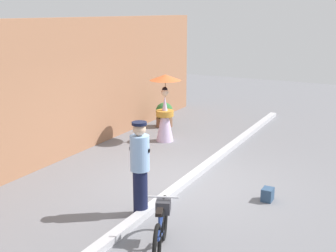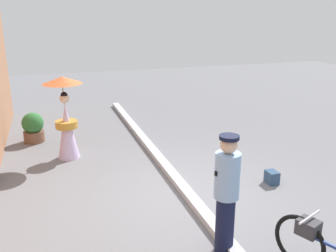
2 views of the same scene
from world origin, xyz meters
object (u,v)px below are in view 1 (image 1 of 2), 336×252
object	(u,v)px
person_officer	(140,166)
potted_plant_by_door	(165,114)
backpack_on_pavement	(268,194)
bicycle_near_officer	(161,228)
person_with_parasol	(165,107)

from	to	relation	value
person_officer	potted_plant_by_door	xyz separation A→B (m)	(5.67, 2.56, -0.53)
backpack_on_pavement	potted_plant_by_door	bearing A→B (deg)	47.67
bicycle_near_officer	person_officer	xyz separation A→B (m)	(0.97, 0.95, 0.51)
potted_plant_by_door	backpack_on_pavement	xyz separation A→B (m)	(-4.03, -4.42, -0.26)
person_with_parasol	person_officer	bearing A→B (deg)	-157.12
potted_plant_by_door	backpack_on_pavement	distance (m)	5.99
person_officer	potted_plant_by_door	bearing A→B (deg)	24.33
bicycle_near_officer	potted_plant_by_door	world-z (taller)	bicycle_near_officer
person_officer	potted_plant_by_door	world-z (taller)	person_officer
person_with_parasol	potted_plant_by_door	xyz separation A→B (m)	(1.39, 0.76, -0.58)
bicycle_near_officer	backpack_on_pavement	bearing A→B (deg)	-19.18
potted_plant_by_door	backpack_on_pavement	size ratio (longest dim) A/B	2.96
bicycle_near_officer	potted_plant_by_door	bearing A→B (deg)	27.90
person_officer	backpack_on_pavement	distance (m)	2.60
potted_plant_by_door	backpack_on_pavement	world-z (taller)	potted_plant_by_door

